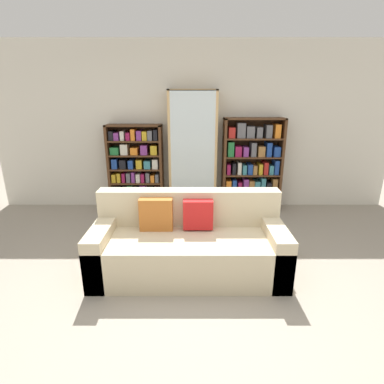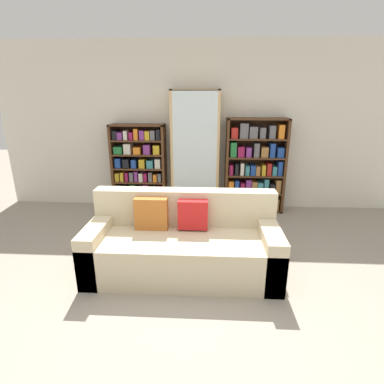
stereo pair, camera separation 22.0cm
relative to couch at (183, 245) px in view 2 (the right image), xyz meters
name	(u,v)px [view 2 (the right image)]	position (x,y,z in m)	size (l,w,h in m)	color
ground_plane	(185,306)	(0.07, -0.61, -0.31)	(16.00, 16.00, 0.00)	gray
wall_back	(197,128)	(0.07, 2.12, 1.04)	(6.61, 0.06, 2.70)	silver
couch	(183,245)	(0.00, 0.00, 0.00)	(2.03, 0.83, 0.86)	beige
bookshelf_left	(139,169)	(-0.89, 1.92, 0.39)	(0.89, 0.32, 1.42)	#4C2D19
display_cabinet	(195,153)	(0.05, 1.90, 0.66)	(0.77, 0.36, 1.95)	tan
bookshelf_right	(255,168)	(1.03, 1.92, 0.43)	(0.96, 0.32, 1.53)	#4C2D19
wine_bottle	(214,216)	(0.36, 1.25, -0.16)	(0.09, 0.09, 0.35)	black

